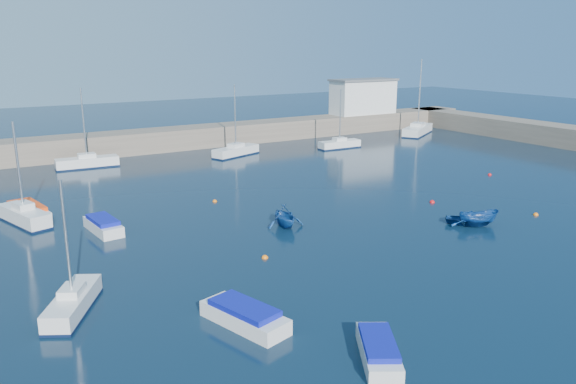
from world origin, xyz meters
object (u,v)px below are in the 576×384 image
sailboat_8 (418,130)px  motorboat_1 (103,225)px  sailboat_7 (340,144)px  motorboat_3 (378,350)px  sailboat_3 (24,215)px  dinghy_right (478,218)px  motorboat_0 (244,316)px  motorboat_2 (28,211)px  sailboat_5 (87,162)px  sailboat_6 (236,151)px  dinghy_left (285,216)px  harbor_office (363,97)px  dinghy_center (468,221)px  sailboat_1 (73,302)px

sailboat_8 → motorboat_1: sailboat_8 is taller
sailboat_7 → motorboat_3: bearing=147.0°
sailboat_7 → sailboat_8: (16.85, 3.37, 0.14)m
sailboat_3 → dinghy_right: 33.54m
motorboat_0 → motorboat_3: motorboat_0 is taller
motorboat_1 → motorboat_2: (-4.13, 6.49, 0.02)m
sailboat_5 → motorboat_3: size_ratio=2.05×
motorboat_1 → sailboat_6: bearing=39.2°
sailboat_6 → motorboat_1: size_ratio=1.92×
motorboat_2 → dinghy_right: 34.06m
sailboat_6 → sailboat_7: sailboat_6 is taller
motorboat_2 → dinghy_left: size_ratio=1.78×
harbor_office → dinghy_right: (-22.57, -41.88, -4.53)m
sailboat_5 → motorboat_0: bearing=-178.7°
sailboat_7 → dinghy_right: bearing=163.2°
sailboat_3 → sailboat_5: size_ratio=0.89×
sailboat_3 → dinghy_center: 32.84m
sailboat_1 → sailboat_8: bearing=60.5°
sailboat_3 → motorboat_3: size_ratio=1.83×
sailboat_8 → motorboat_2: sailboat_8 is taller
sailboat_1 → sailboat_7: 48.95m
sailboat_1 → motorboat_2: 18.38m
sailboat_5 → dinghy_left: bearing=-161.3°
harbor_office → sailboat_7: bearing=-138.7°
sailboat_1 → dinghy_left: 17.14m
motorboat_0 → dinghy_right: bearing=-4.0°
motorboat_1 → dinghy_center: (23.38, -12.36, -0.16)m
sailboat_7 → motorboat_1: 38.78m
sailboat_5 → sailboat_8: (47.19, -1.30, 0.07)m
sailboat_3 → sailboat_7: 40.98m
sailboat_6 → sailboat_8: size_ratio=0.77×
sailboat_3 → dinghy_left: bearing=-50.4°
motorboat_3 → dinghy_left: size_ratio=1.34×
sailboat_3 → dinghy_left: 19.32m
sailboat_3 → motorboat_2: size_ratio=1.37×
harbor_office → sailboat_7: 16.97m
dinghy_right → sailboat_1: bearing=114.2°
sailboat_1 → dinghy_left: sailboat_1 is taller
sailboat_3 → motorboat_2: 1.62m
sailboat_3 → motorboat_0: size_ratio=1.54×
harbor_office → dinghy_center: 47.67m
sailboat_6 → dinghy_center: size_ratio=2.63×
sailboat_7 → motorboat_2: bearing=108.6°
motorboat_0 → motorboat_2: bearing=88.9°
harbor_office → sailboat_7: harbor_office is taller
motorboat_1 → sailboat_8: bearing=17.1°
motorboat_1 → motorboat_0: bearing=-88.3°
motorboat_1 → dinghy_center: 26.45m
sailboat_1 → sailboat_6: (24.92, 32.52, 0.06)m
motorboat_3 → dinghy_center: bearing=62.0°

